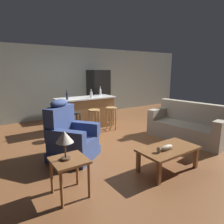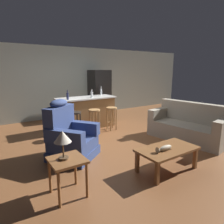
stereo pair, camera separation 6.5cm
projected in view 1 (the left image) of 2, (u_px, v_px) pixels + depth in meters
ground_plane at (110, 139)px, 5.19m from camera, size 12.00×12.00×0.00m
back_wall at (63, 83)px, 7.44m from camera, size 12.00×0.05×2.60m
coffee_table at (168, 151)px, 3.56m from camera, size 1.10×0.60×0.42m
fish_figurine at (165, 148)px, 3.43m from camera, size 0.34×0.10×0.10m
couch at (188, 126)px, 5.18m from camera, size 1.12×2.01×0.94m
recliner_near_lamp at (70, 137)px, 4.08m from camera, size 1.17×1.17×1.20m
end_table at (69, 166)px, 2.80m from camera, size 0.48×0.48×0.56m
table_lamp at (65, 138)px, 2.72m from camera, size 0.24×0.24×0.41m
kitchen_island at (86, 112)px, 6.18m from camera, size 1.80×0.70×0.95m
bar_stool_left at (75, 120)px, 5.32m from camera, size 0.32×0.32×0.68m
bar_stool_middle at (94, 117)px, 5.64m from camera, size 0.32×0.32×0.68m
bar_stool_right at (111, 114)px, 5.96m from camera, size 0.32×0.32×0.68m
refrigerator at (99, 93)px, 7.71m from camera, size 0.70×0.69×1.76m
bottle_tall_green at (100, 92)px, 6.61m from camera, size 0.06×0.06×0.28m
bottle_short_amber at (91, 94)px, 6.00m from camera, size 0.08×0.08×0.25m
bottle_wine_dark at (67, 96)px, 5.58m from camera, size 0.06×0.06×0.27m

